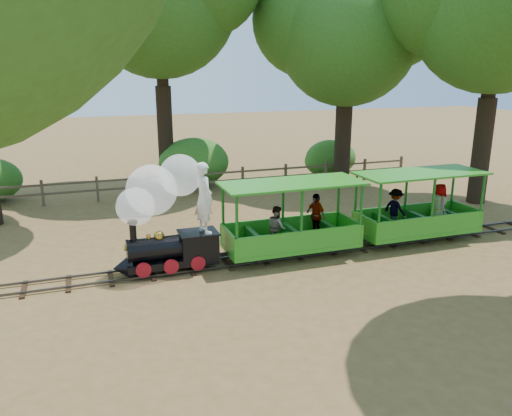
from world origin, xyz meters
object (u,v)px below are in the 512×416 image
object	(u,v)px
locomotive	(164,206)
carriage_rear	(417,213)
fence	(220,178)
carriage_front	(293,228)

from	to	relation	value
locomotive	carriage_rear	distance (m)	7.64
locomotive	fence	xyz separation A→B (m)	(3.60, 7.94, -1.16)
locomotive	carriage_front	bearing A→B (deg)	-0.86
carriage_rear	carriage_front	bearing A→B (deg)	-179.71
carriage_rear	fence	distance (m)	8.92
carriage_rear	locomotive	bearing A→B (deg)	179.76
carriage_rear	fence	xyz separation A→B (m)	(-3.99, 7.97, -0.27)
carriage_front	carriage_rear	world-z (taller)	same
locomotive	fence	world-z (taller)	locomotive
locomotive	carriage_front	distance (m)	3.63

